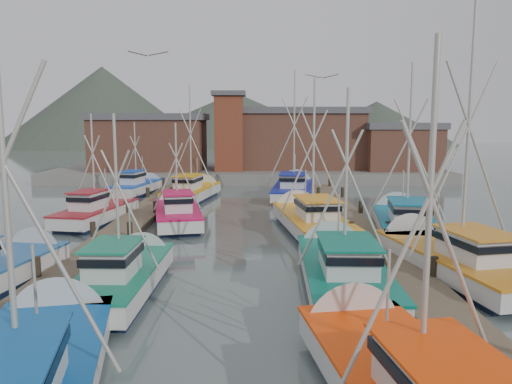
{
  "coord_description": "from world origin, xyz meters",
  "views": [
    {
      "loc": [
        0.75,
        -21.43,
        6.61
      ],
      "look_at": [
        0.84,
        6.62,
        2.6
      ],
      "focal_mm": 35.0,
      "sensor_mm": 36.0,
      "label": 1
    }
  ],
  "objects_px": {
    "lookout_tower": "(229,131)",
    "boat_8": "(177,213)",
    "boat_4": "(125,275)",
    "boat_0": "(29,379)",
    "boat_12": "(194,192)"
  },
  "relations": [
    {
      "from": "lookout_tower",
      "to": "boat_4",
      "type": "xyz_separation_m",
      "value": [
        -2.29,
        -35.68,
        -4.87
      ]
    },
    {
      "from": "boat_12",
      "to": "boat_0",
      "type": "bearing_deg",
      "value": -79.01
    },
    {
      "from": "lookout_tower",
      "to": "boat_12",
      "type": "xyz_separation_m",
      "value": [
        -2.35,
        -12.75,
        -4.86
      ]
    },
    {
      "from": "lookout_tower",
      "to": "boat_0",
      "type": "bearing_deg",
      "value": -93.27
    },
    {
      "from": "lookout_tower",
      "to": "boat_8",
      "type": "bearing_deg",
      "value": -95.75
    },
    {
      "from": "boat_0",
      "to": "boat_12",
      "type": "height_order",
      "value": "boat_0"
    },
    {
      "from": "boat_4",
      "to": "lookout_tower",
      "type": "bearing_deg",
      "value": 87.83
    },
    {
      "from": "lookout_tower",
      "to": "boat_8",
      "type": "xyz_separation_m",
      "value": [
        -2.28,
        -22.65,
        -4.88
      ]
    },
    {
      "from": "boat_4",
      "to": "boat_8",
      "type": "distance_m",
      "value": 13.02
    },
    {
      "from": "boat_4",
      "to": "boat_12",
      "type": "relative_size",
      "value": 0.81
    },
    {
      "from": "lookout_tower",
      "to": "boat_0",
      "type": "distance_m",
      "value": 43.93
    },
    {
      "from": "boat_4",
      "to": "boat_12",
      "type": "xyz_separation_m",
      "value": [
        -0.06,
        22.93,
        0.01
      ]
    },
    {
      "from": "lookout_tower",
      "to": "boat_4",
      "type": "distance_m",
      "value": 36.08
    },
    {
      "from": "boat_4",
      "to": "boat_8",
      "type": "height_order",
      "value": "boat_4"
    },
    {
      "from": "boat_8",
      "to": "boat_4",
      "type": "bearing_deg",
      "value": -101.74
    }
  ]
}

